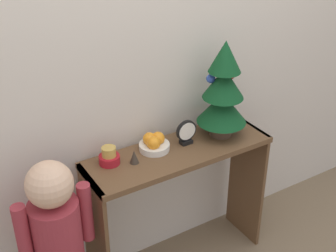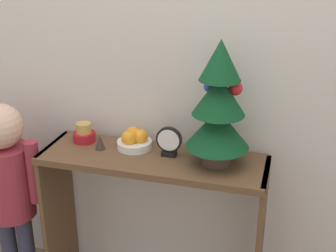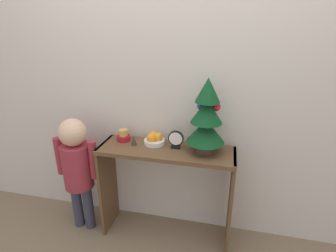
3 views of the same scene
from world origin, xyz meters
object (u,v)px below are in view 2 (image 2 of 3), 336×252
object	(u,v)px
singing_bowl	(84,134)
desk_clock	(169,142)
mini_tree	(219,106)
child_figure	(8,177)
fruit_bowl	(134,140)
figurine	(100,142)

from	to	relation	value
singing_bowl	desk_clock	distance (m)	0.42
mini_tree	desk_clock	size ratio (longest dim) A/B	3.95
singing_bowl	desk_clock	bearing A→B (deg)	-5.43
singing_bowl	child_figure	bearing A→B (deg)	-157.26
fruit_bowl	singing_bowl	xyz separation A→B (m)	(-0.25, 0.00, -0.00)
fruit_bowl	figurine	distance (m)	0.15
mini_tree	fruit_bowl	world-z (taller)	mini_tree
figurine	child_figure	size ratio (longest dim) A/B	0.07
child_figure	mini_tree	bearing A→B (deg)	5.09
desk_clock	mini_tree	bearing A→B (deg)	-4.46
desk_clock	child_figure	size ratio (longest dim) A/B	0.14
fruit_bowl	singing_bowl	distance (m)	0.25
fruit_bowl	desk_clock	xyz separation A→B (m)	(0.17, -0.04, 0.03)
figurine	mini_tree	bearing A→B (deg)	0.34
figurine	child_figure	distance (m)	0.50
mini_tree	fruit_bowl	size ratio (longest dim) A/B	3.36
figurine	child_figure	xyz separation A→B (m)	(-0.45, -0.08, -0.20)
mini_tree	desk_clock	distance (m)	0.28
desk_clock	child_figure	world-z (taller)	child_figure
fruit_bowl	child_figure	size ratio (longest dim) A/B	0.16
fruit_bowl	figurine	bearing A→B (deg)	-158.69
desk_clock	child_figure	xyz separation A→B (m)	(-0.76, -0.10, -0.23)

